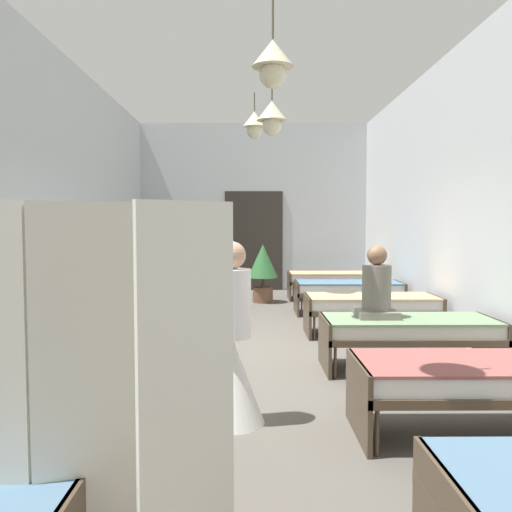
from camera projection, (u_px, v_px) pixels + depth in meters
name	position (u px, v px, depth m)	size (l,w,h in m)	color
ground_plane	(256.00, 354.00, 6.80)	(6.07, 13.05, 0.10)	#59544C
room_shell	(255.00, 196.00, 7.91)	(5.87, 12.65, 4.04)	silver
bed_left_row_1	(36.00, 380.00, 4.00)	(1.90, 0.84, 0.57)	#473828
bed_right_row_1	(481.00, 378.00, 4.03)	(1.90, 0.84, 0.57)	#473828
bed_left_row_2	(104.00, 331.00, 5.84)	(1.90, 0.84, 0.57)	#473828
bed_right_row_2	(409.00, 330.00, 5.87)	(1.90, 0.84, 0.57)	#473828
bed_left_row_3	(139.00, 305.00, 7.68)	(1.90, 0.84, 0.57)	#473828
bed_right_row_3	(371.00, 305.00, 7.71)	(1.90, 0.84, 0.57)	#473828
bed_left_row_4	(161.00, 289.00, 9.52)	(1.90, 0.84, 0.57)	#473828
bed_right_row_4	(348.00, 289.00, 9.54)	(1.90, 0.84, 0.57)	#473828
bed_left_row_5	(175.00, 279.00, 11.35)	(1.90, 0.84, 0.57)	#473828
bed_right_row_5	(333.00, 279.00, 11.38)	(1.90, 0.84, 0.57)	#473828
nurse_near_aisle	(232.00, 358.00, 4.27)	(0.52, 0.52, 1.49)	white
patient_seated_primary	(377.00, 291.00, 5.90)	(0.44, 0.44, 0.80)	slate
potted_plant	(263.00, 267.00, 10.89)	(0.62, 0.62, 1.20)	brown
privacy_screen	(83.00, 413.00, 2.13)	(1.23, 0.27, 1.70)	silver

